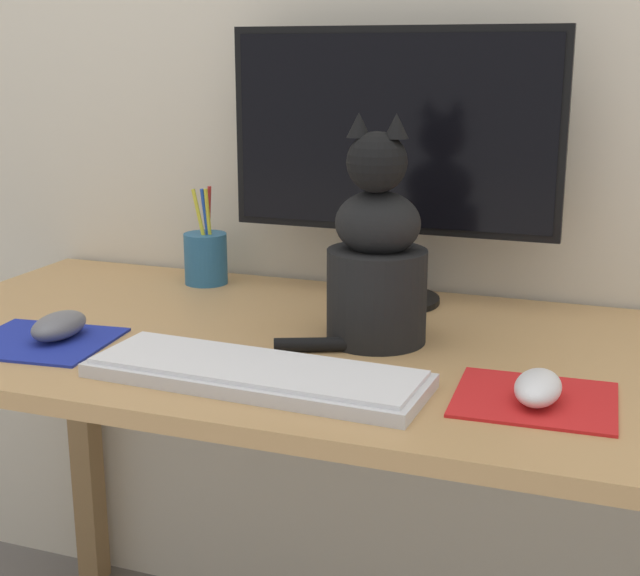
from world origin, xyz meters
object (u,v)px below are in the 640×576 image
object	(u,v)px
computer_mouse_left	(59,326)
computer_mouse_right	(538,388)
keyboard	(256,374)
cat	(376,260)
pen_cup	(206,257)
monitor	(393,148)

from	to	relation	value
computer_mouse_left	computer_mouse_right	bearing A→B (deg)	-1.05
keyboard	computer_mouse_left	size ratio (longest dim) A/B	4.28
computer_mouse_left	cat	bearing A→B (deg)	19.69
computer_mouse_left	pen_cup	distance (m)	0.38
computer_mouse_left	cat	size ratio (longest dim) A/B	0.32
keyboard	pen_cup	bearing A→B (deg)	126.44
computer_mouse_left	computer_mouse_right	distance (m)	0.69
keyboard	computer_mouse_left	world-z (taller)	computer_mouse_left
computer_mouse_right	computer_mouse_left	bearing A→B (deg)	178.95
keyboard	pen_cup	size ratio (longest dim) A/B	2.55
computer_mouse_left	keyboard	bearing A→B (deg)	-9.57
monitor	pen_cup	bearing A→B (deg)	178.21
monitor	computer_mouse_left	distance (m)	0.60
keyboard	cat	size ratio (longest dim) A/B	1.36
monitor	keyboard	distance (m)	0.50
computer_mouse_left	cat	world-z (taller)	cat
cat	pen_cup	bearing A→B (deg)	147.94
keyboard	cat	distance (m)	0.26
keyboard	pen_cup	distance (m)	0.53
computer_mouse_left	computer_mouse_right	xyz separation A→B (m)	(0.69, -0.01, -0.00)
computer_mouse_right	pen_cup	size ratio (longest dim) A/B	0.56
computer_mouse_right	cat	bearing A→B (deg)	146.30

